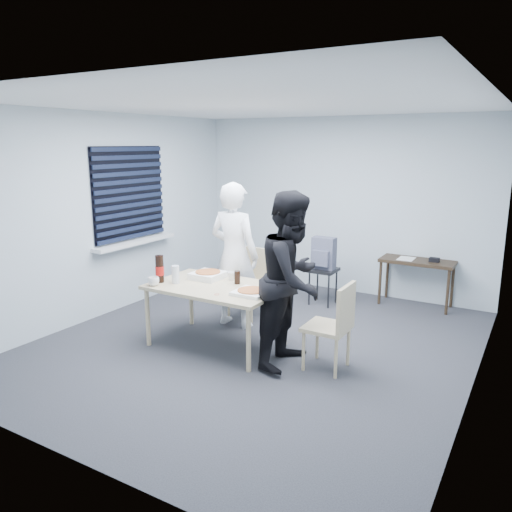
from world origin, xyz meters
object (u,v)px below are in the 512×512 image
Objects in this scene: person_white at (234,255)px; person_black at (292,280)px; dining_table at (216,291)px; mug_a at (154,281)px; chair_far at (250,277)px; stool at (323,276)px; soda_bottle at (160,269)px; chair_right at (335,321)px; backpack at (323,254)px; mug_b at (231,276)px; side_table at (417,265)px.

person_white is 1.27m from person_black.
dining_table is 11.60× the size of mug_a.
person_white is at bearing -87.18° from chair_far.
dining_table is at bearing 105.13° from person_white.
stool is 2.46m from soda_bottle.
backpack is (-0.92, 1.89, 0.21)m from chair_right.
person_black reaches higher than mug_b.
person_black reaches higher than backpack.
mug_a is at bearing -113.78° from stool.
mug_b is 0.33× the size of soda_bottle.
person_white is 1.54m from stool.
soda_bottle is (-2.20, -2.75, 0.27)m from side_table.
backpack is at bearing 63.96° from soda_bottle.
soda_bottle reaches higher than backpack.
person_white reaches higher than stool.
dining_table is at bearing -121.96° from side_table.
mug_a reaches higher than stool.
person_white reaches higher than mug_b.
chair_far is at bearing -140.16° from side_table.
chair_right is 2.48m from side_table.
person_black is at bearing 0.85° from dining_table.
dining_table is 0.81× the size of person_black.
stool is at bearing 77.31° from dining_table.
mug_b reaches higher than stool.
person_black reaches higher than soda_bottle.
backpack is (-1.14, -0.59, 0.15)m from side_table.
dining_table is 0.69m from mug_a.
person_white is 1.46m from backpack.
soda_bottle reaches higher than chair_right.
person_white is at bearing -137.37° from backpack.
person_white is at bearing 60.00° from person_black.
backpack is 1.73m from mug_b.
person_black is 1.55m from soda_bottle.
soda_bottle is at bearing 98.18° from person_black.
chair_far is 0.84m from mug_b.
person_white is 5.81× the size of soda_bottle.
chair_far reaches higher than dining_table.
person_black is 17.70× the size of mug_b.
dining_table is at bearing -177.09° from chair_right.
side_table reaches higher than stool.
person_black is at bearing -76.27° from stool.
mug_b is at bearing 85.10° from dining_table.
mug_a is at bearing -148.74° from dining_table.
chair_right is at bearing 12.21° from mug_a.
chair_far is 2.32m from side_table.
chair_right is 1.75× the size of stool.
soda_bottle is at bearing -108.34° from chair_far.
dining_table is 0.71m from person_white.
chair_right reaches higher than dining_table.
chair_far is 1.37m from soda_bottle.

